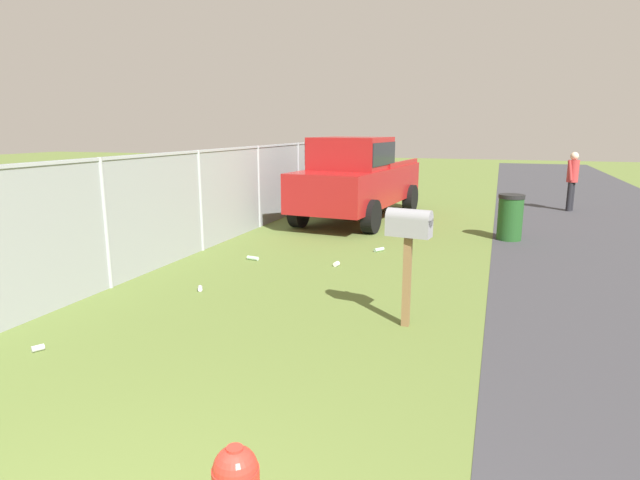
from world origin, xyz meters
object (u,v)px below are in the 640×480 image
Objects in this scene: pickup_truck at (357,177)px; pedestrian at (572,177)px; mailbox at (409,233)px; trash_bin at (510,217)px.

pedestrian is (3.40, -5.33, -0.15)m from pickup_truck.
mailbox is 7.29m from pickup_truck.
pedestrian is at bearing 128.14° from pickup_truck.
pickup_truck reaches higher than trash_bin.
mailbox reaches higher than trash_bin.
pedestrian is (4.70, -1.67, 0.47)m from trash_bin.
trash_bin is (5.56, -1.22, -0.65)m from mailbox.
trash_bin is 0.58× the size of pedestrian.
pickup_truck is at bearing 70.33° from trash_bin.
trash_bin is at bearing -3.76° from mailbox.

